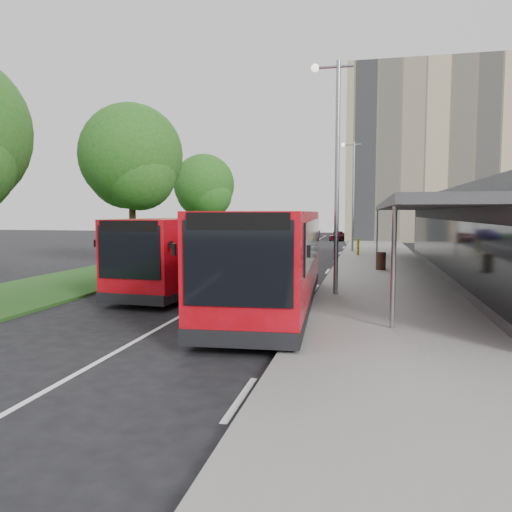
{
  "coord_description": "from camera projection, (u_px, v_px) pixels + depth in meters",
  "views": [
    {
      "loc": [
        5.26,
        -15.6,
        3.01
      ],
      "look_at": [
        1.49,
        1.25,
        1.5
      ],
      "focal_mm": 35.0,
      "sensor_mm": 36.0,
      "label": 1
    }
  ],
  "objects": [
    {
      "name": "pavement",
      "position": [
        378.0,
        255.0,
        34.71
      ],
      "size": [
        5.0,
        80.0,
        0.15
      ],
      "primitive_type": "cube",
      "color": "slate",
      "rests_on": "ground"
    },
    {
      "name": "lamp_post_far",
      "position": [
        352.0,
        189.0,
        36.65
      ],
      "size": [
        1.44,
        0.28,
        8.0
      ],
      "color": "gray",
      "rests_on": "pavement"
    },
    {
      "name": "bus_main",
      "position": [
        271.0,
        260.0,
        15.39
      ],
      "size": [
        3.39,
        10.88,
        3.04
      ],
      "rotation": [
        0.0,
        0.0,
        0.06
      ],
      "color": "#B7091A",
      "rests_on": "ground"
    },
    {
      "name": "litter_bin",
      "position": [
        381.0,
        261.0,
        24.99
      ],
      "size": [
        0.64,
        0.64,
        0.88
      ],
      "primitive_type": "cylinder",
      "rotation": [
        0.0,
        0.0,
        -0.39
      ],
      "color": "#351F15",
      "rests_on": "pavement"
    },
    {
      "name": "tree_mid",
      "position": [
        132.0,
        163.0,
        26.4
      ],
      "size": [
        5.44,
        5.44,
        8.74
      ],
      "color": "#312013",
      "rests_on": "ground"
    },
    {
      "name": "lane_centre_line",
      "position": [
        281.0,
        261.0,
        31.15
      ],
      "size": [
        0.12,
        70.0,
        0.01
      ],
      "primitive_type": "cube",
      "color": "silver",
      "rests_on": "ground"
    },
    {
      "name": "lamp_post_near",
      "position": [
        335.0,
        163.0,
        17.21
      ],
      "size": [
        1.44,
        0.28,
        8.0
      ],
      "color": "gray",
      "rests_on": "pavement"
    },
    {
      "name": "bus_second",
      "position": [
        194.0,
        252.0,
        19.77
      ],
      "size": [
        3.19,
        10.01,
        2.79
      ],
      "rotation": [
        0.0,
        0.0,
        -0.07
      ],
      "color": "#B7091A",
      "rests_on": "ground"
    },
    {
      "name": "car_far",
      "position": [
        310.0,
        233.0,
        60.05
      ],
      "size": [
        2.2,
        3.72,
        1.16
      ],
      "primitive_type": "imported",
      "rotation": [
        0.0,
        0.0,
        -0.3
      ],
      "color": "navy",
      "rests_on": "ground"
    },
    {
      "name": "office_block",
      "position": [
        452.0,
        157.0,
        53.58
      ],
      "size": [
        22.0,
        12.0,
        18.0
      ],
      "primitive_type": "cube",
      "color": "tan",
      "rests_on": "ground"
    },
    {
      "name": "tree_far",
      "position": [
        204.0,
        189.0,
        38.14
      ],
      "size": [
        4.64,
        4.64,
        7.46
      ],
      "color": "#312013",
      "rests_on": "ground"
    },
    {
      "name": "grass_verge",
      "position": [
        200.0,
        252.0,
        37.53
      ],
      "size": [
        5.0,
        80.0,
        0.1
      ],
      "primitive_type": "cube",
      "color": "#1C3E14",
      "rests_on": "ground"
    },
    {
      "name": "bollard",
      "position": [
        358.0,
        247.0,
        33.51
      ],
      "size": [
        0.22,
        0.22,
        1.12
      ],
      "primitive_type": "cylinder",
      "rotation": [
        0.0,
        0.0,
        -0.27
      ],
      "color": "#FFFD0D",
      "rests_on": "pavement"
    },
    {
      "name": "kerb_dashes",
      "position": [
        338.0,
        256.0,
        34.33
      ],
      "size": [
        0.12,
        56.0,
        0.01
      ],
      "color": "silver",
      "rests_on": "ground"
    },
    {
      "name": "ground",
      "position": [
        204.0,
        303.0,
        16.57
      ],
      "size": [
        120.0,
        120.0,
        0.0
      ],
      "primitive_type": "plane",
      "color": "black",
      "rests_on": "ground"
    },
    {
      "name": "car_near",
      "position": [
        337.0,
        236.0,
        53.6
      ],
      "size": [
        1.71,
        3.29,
        1.07
      ],
      "primitive_type": "imported",
      "rotation": [
        0.0,
        0.0,
        -0.15
      ],
      "color": "maroon",
      "rests_on": "ground"
    },
    {
      "name": "station_building",
      "position": [
        498.0,
        235.0,
        21.81
      ],
      "size": [
        7.7,
        26.0,
        4.0
      ],
      "color": "#2F2F32",
      "rests_on": "ground"
    }
  ]
}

